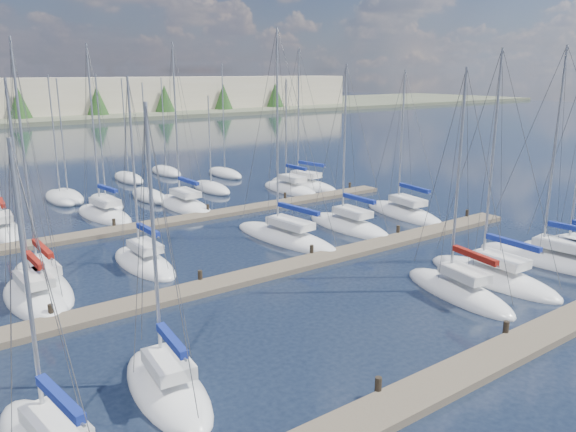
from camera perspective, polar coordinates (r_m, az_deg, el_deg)
ground at (r=73.04m, az=-21.85°, el=4.29°), size 400.00×400.00×0.00m
dock_near at (r=24.12m, az=17.63°, el=-14.79°), size 44.00×1.93×1.10m
dock_mid at (r=33.36m, az=-2.05°, el=-5.70°), size 44.00×1.93×1.10m
dock_far at (r=45.12m, az=-12.08°, el=-0.60°), size 44.00×1.93×1.10m
sailboat_o at (r=48.71m, az=-18.17°, el=0.15°), size 3.76×8.03×14.49m
sailboat_j at (r=35.87m, az=-14.42°, el=-4.65°), size 2.70×7.16×12.15m
sailboat_k at (r=39.93m, az=-0.23°, el=-2.21°), size 3.86×10.47×15.24m
sailboat_e at (r=34.55m, az=20.05°, el=-5.84°), size 3.06×8.69×13.64m
sailboat_l at (r=43.16m, az=6.18°, el=-1.01°), size 2.85×8.57×12.94m
sailboat_f at (r=38.79m, az=25.49°, el=-4.20°), size 3.98×10.13×13.90m
sailboat_g at (r=39.69m, az=27.24°, el=-3.99°), size 4.85×8.92×14.08m
sailboat_m at (r=47.73m, az=11.68°, el=0.28°), size 3.97×9.31×12.51m
sailboat_c at (r=22.42m, az=-12.15°, el=-16.72°), size 3.13×6.87×11.44m
sailboat_d at (r=31.76m, az=16.89°, el=-7.36°), size 3.56×7.91×12.63m
sailboat_p at (r=50.40m, az=-10.54°, el=1.10°), size 3.05×8.82×14.75m
sailboat_q at (r=56.33m, az=0.21°, el=2.75°), size 2.86×8.03×11.71m
sailboat_r at (r=58.48m, az=1.56°, el=3.20°), size 3.99×9.36×14.70m
sailboat_h at (r=32.45m, az=-24.34°, el=-7.60°), size 2.93×7.17×12.13m
sailboat_n at (r=46.53m, az=-26.83°, el=-1.35°), size 2.73×7.18×12.90m
sailboat_i at (r=34.40m, az=-23.72°, el=-6.27°), size 2.60×8.73×14.17m
distant_boats at (r=56.46m, az=-21.90°, el=1.84°), size 36.93×20.75×13.30m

